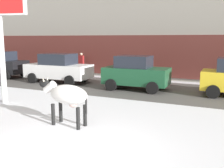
# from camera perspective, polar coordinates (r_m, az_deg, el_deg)

# --- Properties ---
(ground_plane) EXTENTS (120.00, 120.00, 0.00)m
(ground_plane) POSITION_cam_1_polar(r_m,az_deg,el_deg) (6.88, -9.82, -14.46)
(ground_plane) COLOR white
(road_strip) EXTENTS (60.00, 5.60, 0.01)m
(road_strip) POSITION_cam_1_polar(r_m,az_deg,el_deg) (14.77, 10.57, -1.37)
(road_strip) COLOR #514F4C
(road_strip) RESTS_ON ground
(cow_holstein) EXTENTS (1.90, 0.65, 1.54)m
(cow_holstein) POSITION_cam_1_polar(r_m,az_deg,el_deg) (8.73, -9.47, -2.33)
(cow_holstein) COLOR silver
(cow_holstein) RESTS_ON ground
(car_black_hatchback) EXTENTS (3.56, 2.03, 1.86)m
(car_black_hatchback) POSITION_cam_1_polar(r_m,az_deg,el_deg) (21.02, -22.31, 3.88)
(car_black_hatchback) COLOR black
(car_black_hatchback) RESTS_ON ground
(car_white_sedan) EXTENTS (4.26, 2.11, 1.84)m
(car_white_sedan) POSITION_cam_1_polar(r_m,az_deg,el_deg) (17.42, -11.32, 3.29)
(car_white_sedan) COLOR white
(car_white_sedan) RESTS_ON ground
(car_darkgreen_hatchback) EXTENTS (3.56, 2.03, 1.86)m
(car_darkgreen_hatchback) POSITION_cam_1_polar(r_m,az_deg,el_deg) (14.73, 5.07, 2.37)
(car_darkgreen_hatchback) COLOR #194C2D
(car_darkgreen_hatchback) RESTS_ON ground
(pedestrian_by_cars) EXTENTS (0.36, 0.24, 1.73)m
(pedestrian_by_cars) POSITION_cam_1_polar(r_m,az_deg,el_deg) (20.18, -6.51, 4.20)
(pedestrian_by_cars) COLOR #282833
(pedestrian_by_cars) RESTS_ON ground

